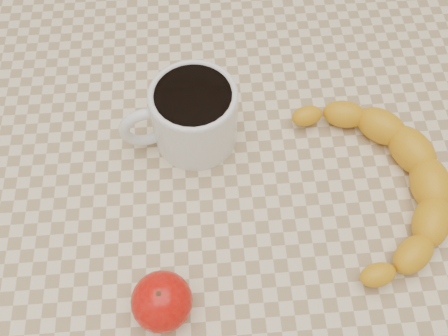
{
  "coord_description": "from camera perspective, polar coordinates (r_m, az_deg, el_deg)",
  "views": [
    {
      "loc": [
        -0.02,
        -0.3,
        1.31
      ],
      "look_at": [
        0.0,
        0.0,
        0.77
      ],
      "focal_mm": 40.0,
      "sensor_mm": 36.0,
      "label": 1
    }
  ],
  "objects": [
    {
      "name": "ground",
      "position": [
        1.34,
        0.0,
        -16.4
      ],
      "size": [
        3.0,
        3.0,
        0.0
      ],
      "primitive_type": "plane",
      "color": "tan",
      "rests_on": "ground"
    },
    {
      "name": "table",
      "position": [
        0.71,
        0.0,
        -4.21
      ],
      "size": [
        0.8,
        0.8,
        0.75
      ],
      "color": "beige",
      "rests_on": "ground"
    },
    {
      "name": "coffee_mug",
      "position": [
        0.62,
        -3.68,
        6.11
      ],
      "size": [
        0.16,
        0.13,
        0.09
      ],
      "color": "silver",
      "rests_on": "table"
    },
    {
      "name": "orange_juice_glass",
      "position": [
        0.64,
        -3.02,
        6.81
      ],
      "size": [
        0.07,
        0.07,
        0.08
      ],
      "color": "orange",
      "rests_on": "table"
    },
    {
      "name": "apple",
      "position": [
        0.55,
        -7.12,
        -14.89
      ],
      "size": [
        0.08,
        0.08,
        0.06
      ],
      "color": "#A10505",
      "rests_on": "table"
    },
    {
      "name": "banana",
      "position": [
        0.63,
        17.14,
        -1.6
      ],
      "size": [
        0.23,
        0.31,
        0.05
      ],
      "primitive_type": null,
      "rotation": [
        0.0,
        0.0,
        0.03
      ],
      "color": "orange",
      "rests_on": "table"
    }
  ]
}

